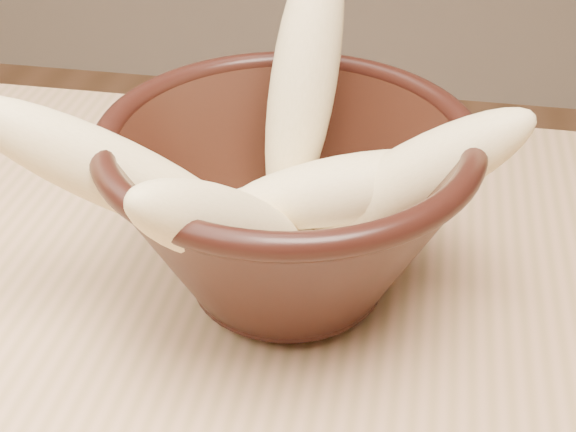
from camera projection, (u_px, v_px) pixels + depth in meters
name	position (u px, v px, depth m)	size (l,w,h in m)	color
bowl	(288.00, 202.00, 0.47)	(0.22, 0.22, 0.12)	black
milk_puddle	(288.00, 242.00, 0.49)	(0.12, 0.12, 0.02)	beige
banana_upright	(304.00, 79.00, 0.48)	(0.04, 0.04, 0.17)	#DCC282
banana_left	(116.00, 174.00, 0.44)	(0.04, 0.04, 0.18)	#DCC282
banana_right	(416.00, 176.00, 0.45)	(0.04, 0.04, 0.15)	#DCC282
banana_across	(343.00, 190.00, 0.47)	(0.04, 0.04, 0.14)	#DCC282
banana_front	(224.00, 226.00, 0.41)	(0.04, 0.04, 0.15)	#DCC282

